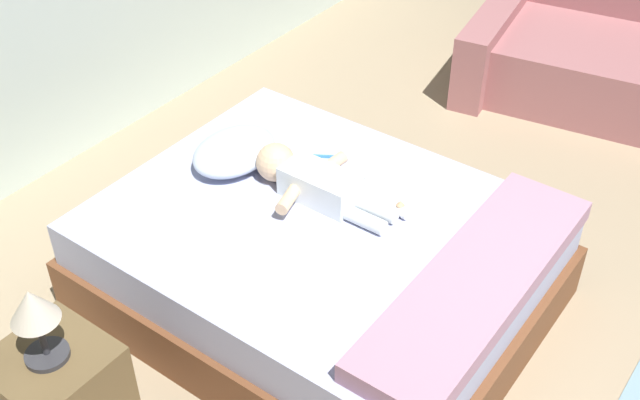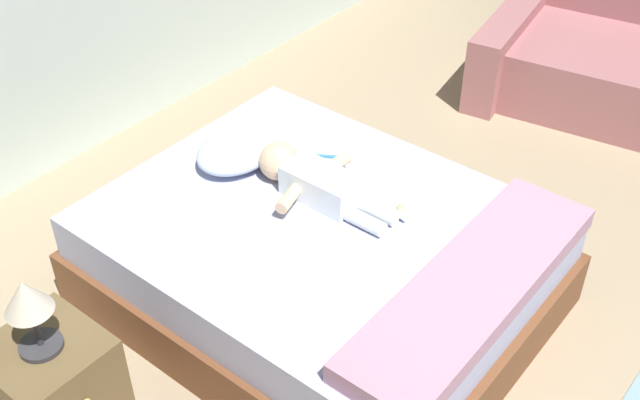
% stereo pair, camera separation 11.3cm
% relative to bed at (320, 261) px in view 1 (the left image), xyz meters
% --- Properties ---
extents(bed, '(1.48, 1.86, 0.47)m').
position_rel_bed_xyz_m(bed, '(0.00, 0.00, 0.00)').
color(bed, brown).
rests_on(bed, ground_plane).
extents(pillow, '(0.43, 0.32, 0.13)m').
position_rel_bed_xyz_m(pillow, '(0.10, 0.56, 0.31)').
color(pillow, silver).
rests_on(pillow, bed).
extents(baby, '(0.48, 0.69, 0.18)m').
position_rel_bed_xyz_m(baby, '(0.12, 0.14, 0.31)').
color(baby, white).
rests_on(baby, bed).
extents(toothbrush, '(0.08, 0.12, 0.02)m').
position_rel_bed_xyz_m(toothbrush, '(0.36, 0.27, 0.25)').
color(toothbrush, '#3A85DC').
rests_on(toothbrush, bed).
extents(couch, '(1.37, 1.96, 0.72)m').
position_rel_bed_xyz_m(couch, '(2.57, -0.45, 0.01)').
color(couch, '#A26567').
rests_on(couch, ground_plane).
extents(lamp, '(0.17, 0.17, 0.31)m').
position_rel_bed_xyz_m(lamp, '(-1.17, 0.30, 0.47)').
color(lamp, '#333338').
rests_on(lamp, nightstand).
extents(blanket, '(1.33, 0.36, 0.09)m').
position_rel_bed_xyz_m(blanket, '(0.00, -0.73, 0.29)').
color(blanket, '#B08198').
rests_on(blanket, bed).
extents(baby_bottle, '(0.07, 0.10, 0.07)m').
position_rel_bed_xyz_m(baby_bottle, '(0.22, -0.26, 0.27)').
color(baby_bottle, white).
rests_on(baby_bottle, bed).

